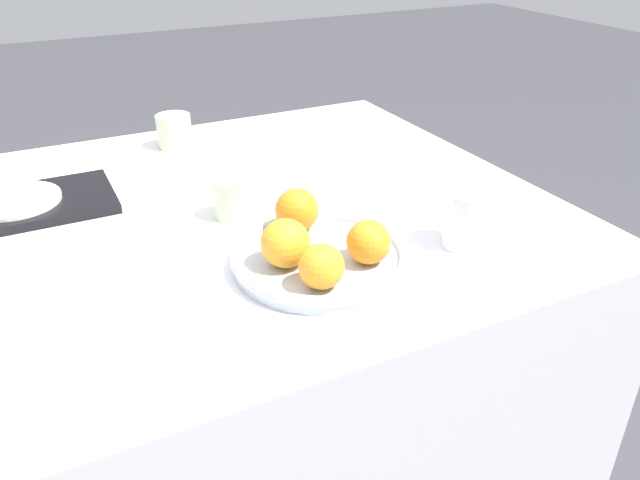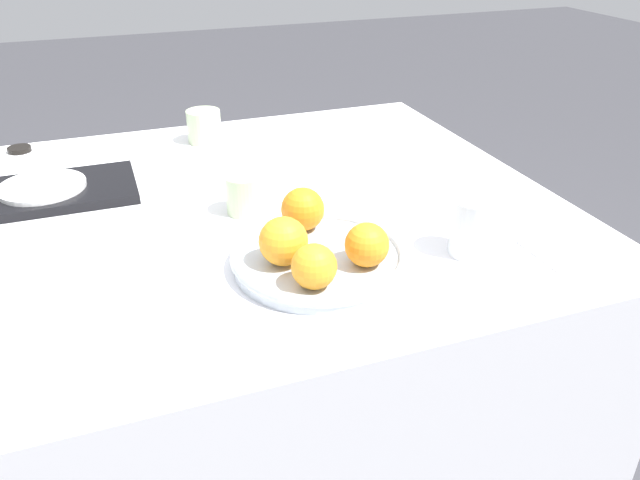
{
  "view_description": "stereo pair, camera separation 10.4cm",
  "coord_description": "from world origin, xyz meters",
  "px_view_note": "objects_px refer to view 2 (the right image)",
  "views": [
    {
      "loc": [
        -0.24,
        -1.1,
        1.27
      ],
      "look_at": [
        0.17,
        -0.28,
        0.77
      ],
      "focal_mm": 35.0,
      "sensor_mm": 36.0,
      "label": 1
    },
    {
      "loc": [
        -0.14,
        -1.14,
        1.27
      ],
      "look_at": [
        0.17,
        -0.28,
        0.77
      ],
      "focal_mm": 35.0,
      "sensor_mm": 36.0,
      "label": 2
    }
  ],
  "objects_px": {
    "orange_2": "(283,241)",
    "water_glass": "(473,226)",
    "soy_dish": "(19,149)",
    "orange_0": "(367,245)",
    "fruit_platter": "(320,257)",
    "side_plate": "(42,187)",
    "napkin": "(564,251)",
    "orange_3": "(314,266)",
    "cup_2": "(244,194)",
    "serving_tray": "(44,193)",
    "cup_0": "(204,126)",
    "orange_1": "(303,209)"
  },
  "relations": [
    {
      "from": "orange_2",
      "to": "water_glass",
      "type": "xyz_separation_m",
      "value": [
        0.33,
        -0.04,
        -0.01
      ]
    },
    {
      "from": "soy_dish",
      "to": "orange_0",
      "type": "bearing_deg",
      "value": -55.34
    },
    {
      "from": "fruit_platter",
      "to": "soy_dish",
      "type": "distance_m",
      "value": 0.93
    },
    {
      "from": "side_plate",
      "to": "napkin",
      "type": "bearing_deg",
      "value": -33.08
    },
    {
      "from": "orange_3",
      "to": "cup_2",
      "type": "xyz_separation_m",
      "value": [
        -0.03,
        0.34,
        -0.02
      ]
    },
    {
      "from": "orange_0",
      "to": "serving_tray",
      "type": "xyz_separation_m",
      "value": [
        -0.51,
        0.52,
        -0.05
      ]
    },
    {
      "from": "side_plate",
      "to": "napkin",
      "type": "relative_size",
      "value": 1.46
    },
    {
      "from": "serving_tray",
      "to": "soy_dish",
      "type": "relative_size",
      "value": 6.66
    },
    {
      "from": "orange_3",
      "to": "cup_0",
      "type": "xyz_separation_m",
      "value": [
        -0.02,
        0.78,
        -0.02
      ]
    },
    {
      "from": "cup_2",
      "to": "napkin",
      "type": "distance_m",
      "value": 0.61
    },
    {
      "from": "orange_2",
      "to": "cup_0",
      "type": "relative_size",
      "value": 0.95
    },
    {
      "from": "orange_2",
      "to": "serving_tray",
      "type": "bearing_deg",
      "value": 129.53
    },
    {
      "from": "orange_0",
      "to": "orange_1",
      "type": "distance_m",
      "value": 0.17
    },
    {
      "from": "cup_2",
      "to": "napkin",
      "type": "xyz_separation_m",
      "value": [
        0.49,
        -0.35,
        -0.04
      ]
    },
    {
      "from": "orange_3",
      "to": "napkin",
      "type": "bearing_deg",
      "value": -2.2
    },
    {
      "from": "serving_tray",
      "to": "orange_3",
      "type": "bearing_deg",
      "value": -53.48
    },
    {
      "from": "fruit_platter",
      "to": "water_glass",
      "type": "relative_size",
      "value": 2.94
    },
    {
      "from": "serving_tray",
      "to": "soy_dish",
      "type": "bearing_deg",
      "value": 101.38
    },
    {
      "from": "orange_0",
      "to": "orange_2",
      "type": "height_order",
      "value": "orange_2"
    },
    {
      "from": "fruit_platter",
      "to": "side_plate",
      "type": "distance_m",
      "value": 0.64
    },
    {
      "from": "orange_2",
      "to": "serving_tray",
      "type": "xyz_separation_m",
      "value": [
        -0.38,
        0.47,
        -0.05
      ]
    },
    {
      "from": "orange_2",
      "to": "orange_3",
      "type": "distance_m",
      "value": 0.09
    },
    {
      "from": "fruit_platter",
      "to": "water_glass",
      "type": "distance_m",
      "value": 0.27
    },
    {
      "from": "side_plate",
      "to": "cup_2",
      "type": "bearing_deg",
      "value": -29.36
    },
    {
      "from": "orange_3",
      "to": "cup_0",
      "type": "bearing_deg",
      "value": 91.63
    },
    {
      "from": "orange_0",
      "to": "cup_2",
      "type": "xyz_separation_m",
      "value": [
        -0.13,
        0.3,
        -0.02
      ]
    },
    {
      "from": "fruit_platter",
      "to": "cup_0",
      "type": "bearing_deg",
      "value": 95.38
    },
    {
      "from": "fruit_platter",
      "to": "orange_0",
      "type": "distance_m",
      "value": 0.09
    },
    {
      "from": "water_glass",
      "to": "serving_tray",
      "type": "height_order",
      "value": "water_glass"
    },
    {
      "from": "water_glass",
      "to": "orange_3",
      "type": "bearing_deg",
      "value": -172.56
    },
    {
      "from": "serving_tray",
      "to": "cup_2",
      "type": "xyz_separation_m",
      "value": [
        0.38,
        -0.21,
        0.03
      ]
    },
    {
      "from": "serving_tray",
      "to": "soy_dish",
      "type": "xyz_separation_m",
      "value": [
        -0.06,
        0.31,
        -0.0
      ]
    },
    {
      "from": "orange_1",
      "to": "side_plate",
      "type": "height_order",
      "value": "orange_1"
    },
    {
      "from": "water_glass",
      "to": "side_plate",
      "type": "bearing_deg",
      "value": 144.54
    },
    {
      "from": "orange_3",
      "to": "napkin",
      "type": "xyz_separation_m",
      "value": [
        0.47,
        -0.02,
        -0.05
      ]
    },
    {
      "from": "water_glass",
      "to": "cup_0",
      "type": "distance_m",
      "value": 0.81
    },
    {
      "from": "orange_1",
      "to": "cup_2",
      "type": "relative_size",
      "value": 1.01
    },
    {
      "from": "orange_3",
      "to": "cup_2",
      "type": "relative_size",
      "value": 0.92
    },
    {
      "from": "orange_2",
      "to": "serving_tray",
      "type": "distance_m",
      "value": 0.61
    },
    {
      "from": "orange_3",
      "to": "serving_tray",
      "type": "xyz_separation_m",
      "value": [
        -0.41,
        0.55,
        -0.05
      ]
    },
    {
      "from": "soy_dish",
      "to": "side_plate",
      "type": "bearing_deg",
      "value": -78.62
    },
    {
      "from": "water_glass",
      "to": "cup_0",
      "type": "xyz_separation_m",
      "value": [
        -0.33,
        0.74,
        -0.01
      ]
    },
    {
      "from": "fruit_platter",
      "to": "orange_0",
      "type": "bearing_deg",
      "value": -42.94
    },
    {
      "from": "napkin",
      "to": "soy_dish",
      "type": "height_order",
      "value": "soy_dish"
    },
    {
      "from": "fruit_platter",
      "to": "side_plate",
      "type": "relative_size",
      "value": 1.73
    },
    {
      "from": "orange_2",
      "to": "orange_3",
      "type": "bearing_deg",
      "value": -74.82
    },
    {
      "from": "fruit_platter",
      "to": "orange_1",
      "type": "height_order",
      "value": "orange_1"
    },
    {
      "from": "orange_3",
      "to": "soy_dish",
      "type": "xyz_separation_m",
      "value": [
        -0.47,
        0.86,
        -0.05
      ]
    },
    {
      "from": "orange_3",
      "to": "orange_1",
      "type": "bearing_deg",
      "value": 76.33
    },
    {
      "from": "orange_3",
      "to": "serving_tray",
      "type": "relative_size",
      "value": 0.19
    }
  ]
}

